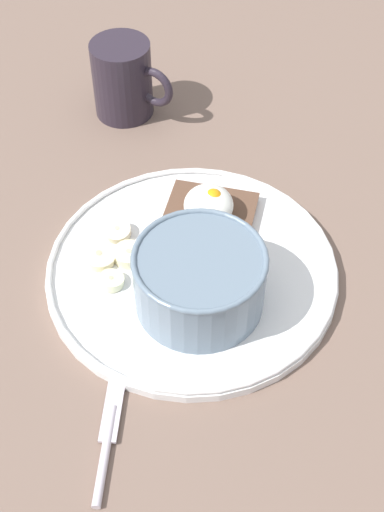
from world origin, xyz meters
The scene contains 11 objects.
ground_plane centered at (0.00, 0.00, 1.00)cm, with size 120.00×120.00×2.00cm, color #715A4E.
plate centered at (0.00, 0.00, 2.80)cm, with size 30.43×30.43×1.60cm.
oatmeal_bowl centered at (4.20, 0.87, 6.44)cm, with size 13.05×13.05×6.80cm.
toast_slice centered at (-6.57, 1.56, 3.66)cm, with size 11.43×11.43×1.16cm.
poached_egg centered at (-6.59, 1.60, 5.90)cm, with size 5.74×5.36×3.59cm.
banana_slice_front centered at (-0.72, -9.71, 3.71)cm, with size 4.93×4.92×1.68cm.
banana_slice_left centered at (2.34, -8.13, 3.54)cm, with size 3.66×3.69×1.23cm.
banana_slice_back centered at (-1.20, -6.65, 3.59)cm, with size 4.13×4.15×1.24cm.
banana_slice_right centered at (-4.47, -8.22, 3.62)cm, with size 3.24×3.13×1.46cm.
coffee_mug centered at (-27.40, -9.51, 7.05)cm, with size 7.70×10.50×9.84cm.
knife centered at (18.97, -6.73, 2.40)cm, with size 12.80×1.91×0.80cm.
Camera 1 is at (47.63, 1.62, 59.84)cm, focal length 50.00 mm.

